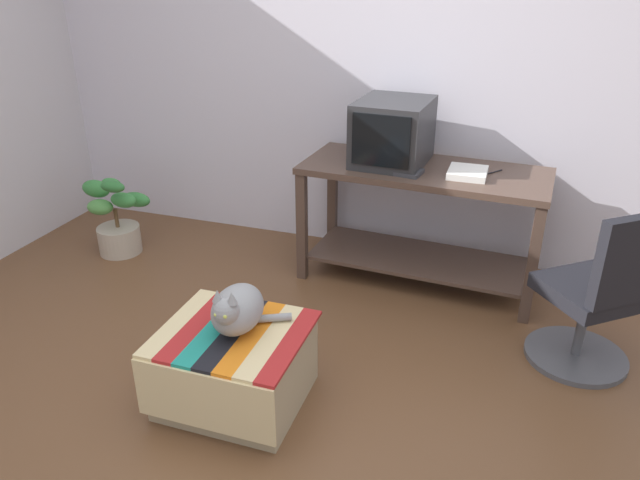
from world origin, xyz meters
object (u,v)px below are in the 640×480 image
potted_plant (117,221)px  office_chair (597,300)px  ottoman_with_blanket (235,366)px  cat (237,309)px  book (468,173)px  tv_monitor (393,133)px  desk (422,205)px  keyboard (389,169)px

potted_plant → office_chair: (3.08, -0.35, 0.15)m
ottoman_with_blanket → potted_plant: bearing=141.7°
cat → book: bearing=57.1°
book → ottoman_with_blanket: (-0.86, -1.41, -0.59)m
tv_monitor → office_chair: 1.50m
cat → desk: bearing=66.6°
cat → potted_plant: 1.92m
keyboard → office_chair: 1.35m
tv_monitor → potted_plant: 2.03m
ottoman_with_blanket → office_chair: (1.59, 0.82, 0.19)m
keyboard → ottoman_with_blanket: bearing=-97.7°
desk → cat: 1.56m
book → potted_plant: book is taller
book → potted_plant: bearing=-174.4°
keyboard → potted_plant: bearing=-166.1°
tv_monitor → potted_plant: tv_monitor is taller
tv_monitor → book: size_ratio=2.21×
ottoman_with_blanket → cat: size_ratio=1.93×
tv_monitor → office_chair: tv_monitor is taller
tv_monitor → cat: (-0.36, -1.49, -0.46)m
tv_monitor → keyboard: tv_monitor is taller
book → cat: (-0.84, -1.38, -0.29)m
tv_monitor → ottoman_with_blanket: tv_monitor is taller
tv_monitor → office_chair: size_ratio=0.60×
keyboard → potted_plant: 1.97m
keyboard → office_chair: (1.19, -0.52, -0.39)m
potted_plant → office_chair: 3.11m
ottoman_with_blanket → potted_plant: (-1.49, 1.18, 0.05)m
desk → office_chair: size_ratio=1.71×
desk → book: 0.37m
keyboard → cat: size_ratio=1.17×
potted_plant → ottoman_with_blanket: bearing=-38.3°
tv_monitor → potted_plant: bearing=-166.4°
cat → potted_plant: cat is taller
cat → keyboard: bearing=72.2°
book → cat: 1.64m
desk → tv_monitor: bearing=172.7°
desk → office_chair: (0.99, -0.64, -0.13)m
ottoman_with_blanket → office_chair: 1.80m
office_chair → tv_monitor: bearing=-68.4°
keyboard → ottoman_with_blanket: size_ratio=0.61×
book → ottoman_with_blanket: 1.75m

